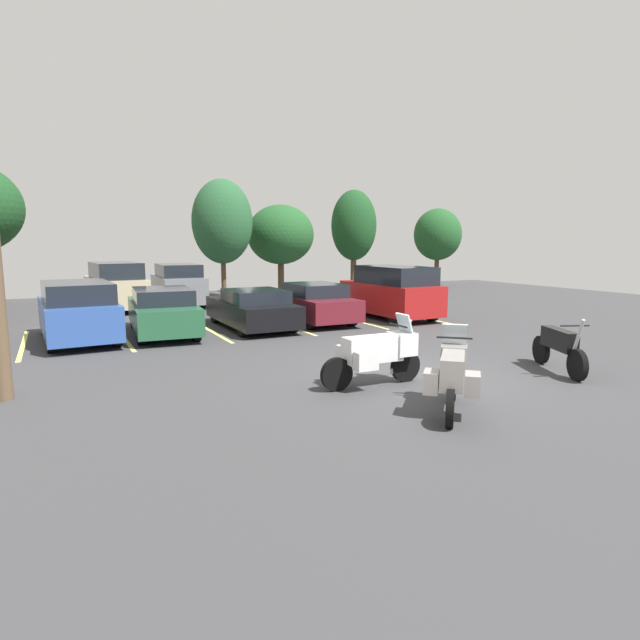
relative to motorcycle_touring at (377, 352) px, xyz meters
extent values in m
cube|color=#38383A|center=(1.30, 0.22, -0.73)|extent=(44.00, 44.00, 0.10)
cylinder|color=black|center=(0.71, -0.01, -0.35)|extent=(0.66, 0.13, 0.66)
cylinder|color=black|center=(-0.91, 0.02, -0.35)|extent=(0.66, 0.13, 0.66)
cube|color=white|center=(-0.10, 0.00, 0.08)|extent=(1.22, 0.47, 0.51)
cylinder|color=#B2B2B7|center=(0.59, -0.01, 0.06)|extent=(0.51, 0.08, 1.13)
cylinder|color=black|center=(0.51, -0.01, 0.52)|extent=(0.05, 0.62, 0.04)
cube|color=white|center=(0.61, -0.01, 0.13)|extent=(0.45, 0.54, 0.46)
cube|color=#B2C1CC|center=(0.66, -0.01, 0.56)|extent=(0.17, 0.44, 0.39)
cube|color=white|center=(-0.46, 0.37, -0.05)|extent=(0.44, 0.25, 0.36)
cube|color=white|center=(-0.47, -0.36, -0.05)|extent=(0.44, 0.25, 0.36)
cylinder|color=black|center=(0.72, -1.47, -0.38)|extent=(0.50, 0.53, 0.61)
cylinder|color=black|center=(-0.30, -2.58, -0.38)|extent=(0.50, 0.53, 0.61)
cube|color=gray|center=(0.21, -2.02, 0.07)|extent=(1.04, 1.08, 0.53)
cylinder|color=#B2B2B7|center=(0.64, -1.56, 0.02)|extent=(0.38, 0.41, 1.08)
cylinder|color=black|center=(0.59, -1.62, 0.51)|extent=(0.48, 0.45, 0.04)
cube|color=gray|center=(0.65, -1.54, 0.12)|extent=(0.63, 0.63, 0.48)
cube|color=#B2C1CC|center=(0.69, -1.50, 0.55)|extent=(0.43, 0.42, 0.39)
cube|color=gray|center=(-0.26, -2.05, -0.08)|extent=(0.47, 0.49, 0.36)
cube|color=gray|center=(0.23, -2.49, -0.08)|extent=(0.47, 0.49, 0.36)
cylinder|color=black|center=(3.95, -1.59, -0.35)|extent=(0.38, 0.66, 0.67)
cylinder|color=black|center=(4.60, -0.11, -0.35)|extent=(0.38, 0.66, 0.67)
cube|color=black|center=(4.27, -0.85, 0.05)|extent=(0.73, 1.22, 0.45)
cylinder|color=#B2B2B7|center=(4.00, -1.48, 0.07)|extent=(0.27, 0.50, 1.14)
cylinder|color=black|center=(4.03, -1.41, 0.46)|extent=(0.58, 0.28, 0.04)
cube|color=#EAE066|center=(-6.62, 8.13, -0.68)|extent=(0.12, 4.99, 0.01)
cube|color=#EAE066|center=(-3.93, 8.13, -0.68)|extent=(0.12, 4.99, 0.01)
cube|color=#EAE066|center=(-1.24, 8.13, -0.68)|extent=(0.12, 4.99, 0.01)
cube|color=#EAE066|center=(1.45, 8.13, -0.68)|extent=(0.12, 4.99, 0.01)
cube|color=#EAE066|center=(4.14, 8.13, -0.68)|extent=(0.12, 4.99, 0.01)
cube|color=#EAE066|center=(6.83, 8.13, -0.68)|extent=(0.12, 4.99, 0.01)
cube|color=#2D519E|center=(-5.17, 8.12, 0.02)|extent=(2.14, 4.66, 0.97)
cube|color=black|center=(-5.15, 7.79, 0.79)|extent=(1.90, 3.01, 0.56)
cylinder|color=black|center=(-6.07, 9.63, -0.35)|extent=(0.26, 0.69, 0.68)
cylinder|color=black|center=(-4.45, 9.72, -0.35)|extent=(0.26, 0.69, 0.68)
cylinder|color=black|center=(-5.89, 6.53, -0.35)|extent=(0.26, 0.69, 0.68)
cylinder|color=black|center=(-4.27, 6.62, -0.35)|extent=(0.26, 0.69, 0.68)
cube|color=#235638|center=(-2.73, 8.18, -0.07)|extent=(2.14, 4.88, 0.78)
cube|color=black|center=(-2.75, 7.88, 0.55)|extent=(1.83, 2.48, 0.46)
cylinder|color=black|center=(-3.39, 9.85, -0.34)|extent=(0.27, 0.70, 0.69)
cylinder|color=black|center=(-1.84, 9.74, -0.34)|extent=(0.27, 0.70, 0.69)
cylinder|color=black|center=(-3.62, 6.62, -0.34)|extent=(0.27, 0.70, 0.69)
cylinder|color=black|center=(-2.07, 6.51, -0.34)|extent=(0.27, 0.70, 0.69)
cube|color=black|center=(0.20, 8.09, -0.13)|extent=(1.94, 4.62, 0.72)
cube|color=black|center=(0.20, 7.66, 0.44)|extent=(1.78, 2.09, 0.41)
cylinder|color=black|center=(-0.63, 9.66, -0.38)|extent=(0.22, 0.61, 0.61)
cylinder|color=black|center=(1.04, 9.66, -0.38)|extent=(0.22, 0.61, 0.61)
cylinder|color=black|center=(-0.64, 6.52, -0.38)|extent=(0.22, 0.61, 0.61)
cylinder|color=black|center=(1.03, 6.52, -0.38)|extent=(0.22, 0.61, 0.61)
cube|color=maroon|center=(2.62, 8.43, -0.10)|extent=(1.93, 4.69, 0.74)
cube|color=black|center=(2.61, 8.13, 0.50)|extent=(1.74, 2.23, 0.46)
cylinder|color=black|center=(1.86, 10.03, -0.35)|extent=(0.23, 0.68, 0.67)
cylinder|color=black|center=(3.44, 9.99, -0.35)|extent=(0.23, 0.68, 0.67)
cylinder|color=black|center=(1.80, 6.86, -0.35)|extent=(0.23, 0.68, 0.67)
cylinder|color=black|center=(3.38, 6.83, -0.35)|extent=(0.23, 0.68, 0.67)
cube|color=maroon|center=(5.73, 7.95, 0.09)|extent=(1.95, 4.46, 1.10)
cube|color=black|center=(5.74, 7.63, 0.97)|extent=(1.78, 3.13, 0.66)
cylinder|color=black|center=(4.90, 9.44, -0.34)|extent=(0.23, 0.70, 0.69)
cylinder|color=black|center=(6.52, 9.47, -0.34)|extent=(0.23, 0.70, 0.69)
cylinder|color=black|center=(4.94, 6.43, -0.34)|extent=(0.23, 0.70, 0.69)
cylinder|color=black|center=(6.56, 6.45, -0.34)|extent=(0.23, 0.70, 0.69)
cube|color=#C1B289|center=(-3.40, 15.32, 0.11)|extent=(2.25, 4.86, 1.15)
cube|color=black|center=(-3.38, 15.02, 1.02)|extent=(1.97, 3.19, 0.67)
cylinder|color=black|center=(-4.34, 16.86, -0.35)|extent=(0.27, 0.69, 0.68)
cylinder|color=black|center=(-2.71, 16.98, -0.35)|extent=(0.27, 0.69, 0.68)
cylinder|color=black|center=(-4.10, 13.65, -0.35)|extent=(0.27, 0.69, 0.68)
cylinder|color=black|center=(-2.46, 13.78, -0.35)|extent=(0.27, 0.69, 0.68)
cube|color=slate|center=(-0.71, 15.49, 0.11)|extent=(1.95, 4.48, 1.13)
cube|color=black|center=(-0.72, 15.28, 0.95)|extent=(1.76, 2.88, 0.56)
cylinder|color=black|center=(-1.44, 17.01, -0.33)|extent=(0.24, 0.71, 0.70)
cylinder|color=black|center=(0.11, 16.96, -0.33)|extent=(0.24, 0.71, 0.70)
cylinder|color=black|center=(-1.54, 14.01, -0.33)|extent=(0.24, 0.71, 0.70)
cylinder|color=black|center=(0.02, 13.96, -0.33)|extent=(0.24, 0.71, 0.70)
cylinder|color=#4C3823|center=(11.15, 19.95, 0.19)|extent=(0.36, 0.36, 1.75)
ellipsoid|color=#19421E|center=(11.15, 19.95, 3.24)|extent=(2.81, 2.81, 4.35)
cylinder|color=#4C3823|center=(6.01, 19.46, 0.13)|extent=(0.35, 0.35, 1.62)
ellipsoid|color=#1E4C23|center=(6.01, 19.46, 2.63)|extent=(3.81, 3.81, 3.38)
cylinder|color=#4C3823|center=(17.06, 19.08, 0.17)|extent=(0.30, 0.30, 1.70)
ellipsoid|color=#1E4C23|center=(17.06, 19.08, 2.70)|extent=(3.12, 3.12, 3.38)
cylinder|color=#4C3823|center=(2.13, 17.85, 0.21)|extent=(0.25, 0.25, 1.78)
ellipsoid|color=#23512D|center=(2.13, 17.85, 3.24)|extent=(3.08, 3.08, 4.28)
camera|label=1|loc=(-5.68, -8.73, 2.19)|focal=29.48mm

